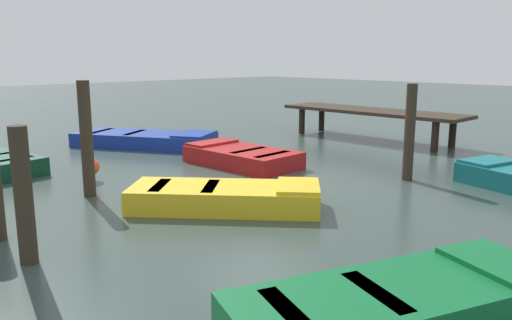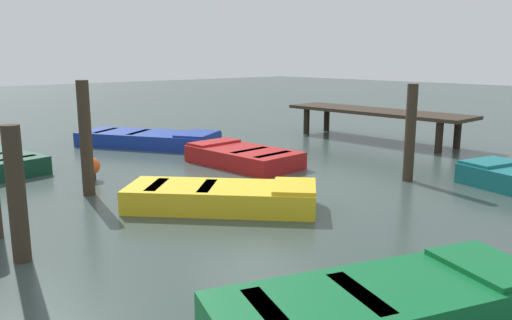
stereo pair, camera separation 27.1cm
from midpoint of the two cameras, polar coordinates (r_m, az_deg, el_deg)
name	(u,v)px [view 2 (the right image)]	position (r m, az deg, el deg)	size (l,w,h in m)	color
ground_plane	(256,176)	(11.24, 0.69, -1.75)	(80.00, 80.00, 0.00)	#33423D
dock_segment	(376,114)	(16.30, 13.71, 5.05)	(5.97, 1.66, 0.95)	#33281E
rowboat_red	(243,156)	(12.29, -0.86, 0.42)	(2.83, 1.59, 0.46)	maroon
rowboat_yellow	(223,196)	(8.80, -2.84, -4.07)	(3.17, 3.03, 0.46)	gold
rowboat_green	(384,305)	(5.32, 15.54, -15.30)	(2.28, 3.60, 0.46)	#0F602D
rowboat_blue	(149,139)	(15.20, -11.31, 2.34)	(4.23, 3.34, 0.46)	navy
mooring_piling_far_right	(86,139)	(9.95, -17.70, 2.27)	(0.23, 0.23, 2.15)	#33281E
mooring_piling_mid_left	(410,133)	(11.10, 17.47, 2.87)	(0.22, 0.22, 2.03)	#33281E
mooring_piling_mid_right	(17,195)	(7.01, -24.12, -3.55)	(0.23, 0.23, 1.76)	#33281E
marker_buoy	(92,167)	(11.30, -17.19, -0.72)	(0.36, 0.36, 0.48)	#262626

